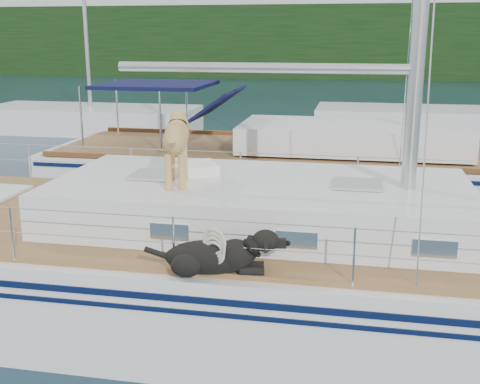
# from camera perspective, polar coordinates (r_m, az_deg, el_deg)

# --- Properties ---
(ground) EXTENTS (120.00, 120.00, 0.00)m
(ground) POSITION_cam_1_polar(r_m,az_deg,el_deg) (8.34, -3.70, -10.87)
(ground) COLOR black
(ground) RESTS_ON ground
(tree_line) EXTENTS (90.00, 3.00, 6.00)m
(tree_line) POSITION_cam_1_polar(r_m,az_deg,el_deg) (52.30, 9.31, 13.86)
(tree_line) COLOR black
(tree_line) RESTS_ON ground
(shore_bank) EXTENTS (92.00, 1.00, 1.20)m
(shore_bank) POSITION_cam_1_polar(r_m,az_deg,el_deg) (53.58, 9.26, 11.31)
(shore_bank) COLOR #595147
(shore_bank) RESTS_ON ground
(main_sailboat) EXTENTS (12.00, 3.91, 14.01)m
(main_sailboat) POSITION_cam_1_polar(r_m,az_deg,el_deg) (8.05, -3.17, -6.61)
(main_sailboat) COLOR silver
(main_sailboat) RESTS_ON ground
(neighbor_sailboat) EXTENTS (11.00, 3.50, 13.30)m
(neighbor_sailboat) POSITION_cam_1_polar(r_m,az_deg,el_deg) (13.50, 5.80, 1.92)
(neighbor_sailboat) COLOR silver
(neighbor_sailboat) RESTS_ON ground
(bg_boat_west) EXTENTS (8.00, 3.00, 11.65)m
(bg_boat_west) POSITION_cam_1_polar(r_m,az_deg,el_deg) (23.70, -13.90, 6.63)
(bg_boat_west) COLOR silver
(bg_boat_west) RESTS_ON ground
(bg_boat_center) EXTENTS (7.20, 3.00, 11.65)m
(bg_boat_center) POSITION_cam_1_polar(r_m,az_deg,el_deg) (23.56, 16.13, 6.45)
(bg_boat_center) COLOR silver
(bg_boat_center) RESTS_ON ground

